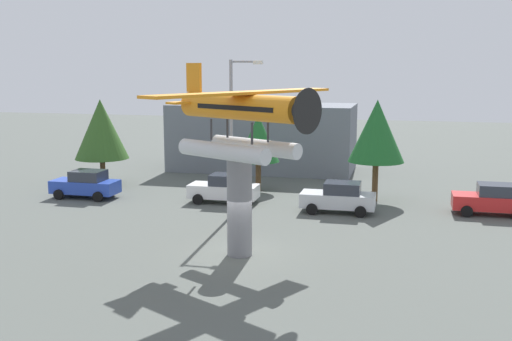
% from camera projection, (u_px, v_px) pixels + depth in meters
% --- Properties ---
extents(ground_plane, '(140.00, 140.00, 0.00)m').
position_uv_depth(ground_plane, '(240.00, 255.00, 26.81)').
color(ground_plane, '#515651').
extents(display_pedestal, '(1.10, 1.10, 4.38)m').
position_uv_depth(display_pedestal, '(239.00, 207.00, 26.44)').
color(display_pedestal, slate).
rests_on(display_pedestal, ground).
extents(floatplane_monument, '(7.10, 9.70, 4.00)m').
position_uv_depth(floatplane_monument, '(241.00, 118.00, 25.69)').
color(floatplane_monument, silver).
rests_on(floatplane_monument, display_pedestal).
extents(car_near_blue, '(4.20, 2.02, 1.76)m').
position_uv_depth(car_near_blue, '(86.00, 184.00, 38.23)').
color(car_near_blue, '#2847B7').
rests_on(car_near_blue, ground).
extents(car_mid_white, '(4.20, 2.02, 1.76)m').
position_uv_depth(car_mid_white, '(225.00, 188.00, 36.87)').
color(car_mid_white, white).
rests_on(car_mid_white, ground).
extents(car_far_silver, '(4.20, 2.02, 1.76)m').
position_uv_depth(car_far_silver, '(339.00, 197.00, 34.39)').
color(car_far_silver, silver).
rests_on(car_far_silver, ground).
extents(car_distant_red, '(4.20, 2.02, 1.76)m').
position_uv_depth(car_distant_red, '(492.00, 199.00, 33.85)').
color(car_distant_red, red).
rests_on(car_distant_red, ground).
extents(streetlight_primary, '(1.84, 0.28, 8.58)m').
position_uv_depth(streetlight_primary, '(235.00, 128.00, 32.91)').
color(streetlight_primary, gray).
rests_on(streetlight_primary, ground).
extents(storefront_building, '(14.37, 6.18, 5.25)m').
position_uv_depth(storefront_building, '(263.00, 137.00, 48.38)').
color(storefront_building, slate).
rests_on(storefront_building, ground).
extents(tree_west, '(3.68, 3.68, 6.02)m').
position_uv_depth(tree_west, '(101.00, 129.00, 41.51)').
color(tree_west, brown).
rests_on(tree_west, ground).
extents(tree_east, '(2.80, 2.80, 5.08)m').
position_uv_depth(tree_east, '(258.00, 139.00, 40.03)').
color(tree_east, brown).
rests_on(tree_east, ground).
extents(tree_center_back, '(3.40, 3.40, 6.25)m').
position_uv_depth(tree_center_back, '(377.00, 131.00, 36.71)').
color(tree_center_back, brown).
rests_on(tree_center_back, ground).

